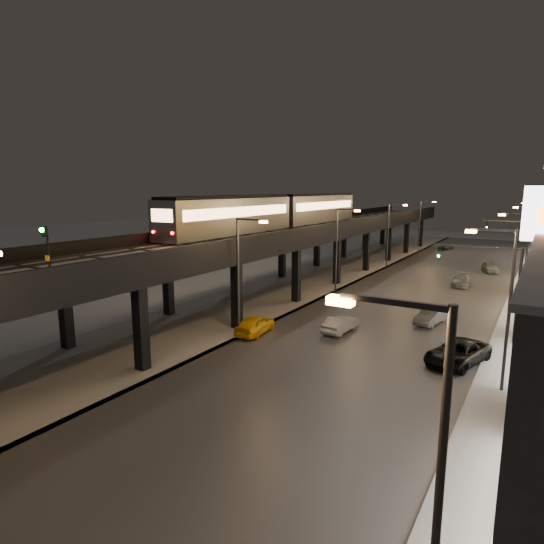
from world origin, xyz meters
The scene contains 28 objects.
ground centered at (0.00, 0.00, 0.00)m, with size 220.00×220.00×0.00m, color silver.
road_surface centered at (7.50, 35.00, 0.03)m, with size 17.00×120.00×0.06m, color #46474D.
sidewalk_right centered at (17.50, 35.00, 0.07)m, with size 4.00×120.00×0.14m, color #9FA1A8.
under_viaduct_pavement centered at (-6.00, 35.00, 0.03)m, with size 11.00×120.00×0.06m, color #9FA1A8.
elevated_viaduct centered at (-6.00, 31.84, 5.62)m, with size 9.00×100.00×6.30m.
viaduct_trackbed centered at (-6.01, 31.97, 6.39)m, with size 8.40×100.00×0.32m.
viaduct_parapet_streetside centered at (-1.65, 32.00, 6.85)m, with size 0.30×100.00×1.10m, color black.
viaduct_parapet_far centered at (-10.35, 32.00, 6.85)m, with size 0.30×100.00×1.10m, color black.
streetlight_right_0 centered at (16.73, -5.00, 5.24)m, with size 2.56×0.28×9.00m.
streetlight_left_1 centered at (-0.43, 13.00, 5.24)m, with size 2.57×0.28×9.00m.
streetlight_right_1 centered at (16.73, 13.00, 5.24)m, with size 2.56×0.28×9.00m.
streetlight_left_2 centered at (-0.43, 31.00, 5.24)m, with size 2.57×0.28×9.00m.
streetlight_right_2 centered at (16.73, 31.00, 5.24)m, with size 2.56×0.28×9.00m.
streetlight_left_3 centered at (-0.43, 49.00, 5.24)m, with size 2.57×0.28×9.00m.
streetlight_right_3 centered at (16.73, 49.00, 5.24)m, with size 2.56×0.28×9.00m.
streetlight_left_4 centered at (-0.43, 67.00, 5.24)m, with size 2.57×0.28×9.00m.
streetlight_right_4 centered at (16.73, 67.00, 5.24)m, with size 2.56×0.28×9.00m.
traffic_light_rig_a centered at (15.84, 22.00, 4.50)m, with size 6.10×0.34×7.00m.
traffic_light_rig_b centered at (15.84, 52.00, 4.50)m, with size 6.10×0.34×7.00m.
subway_train centered at (-8.50, 32.33, 8.48)m, with size 3.13×38.00×3.74m.
rail_signal centered at (-2.10, -0.74, 8.51)m, with size 0.31×0.41×2.67m.
car_taxi centered at (-0.15, 14.40, 0.72)m, with size 1.71×4.25×1.45m, color yellow.
car_near_white centered at (5.23, 18.23, 0.65)m, with size 1.38×3.96×1.31m, color gray.
car_far_white centered at (2.87, 73.25, 0.63)m, with size 1.48×3.68×1.25m, color #454B53.
car_onc_silver centered at (10.80, 24.11, 0.64)m, with size 1.36×3.91×1.29m, color slate.
car_onc_dark centered at (14.19, 15.99, 0.74)m, with size 2.44×5.29×1.47m, color black.
car_onc_white centered at (10.46, 41.19, 0.64)m, with size 1.81×4.44×1.29m, color gray.
car_onc_red centered at (12.27, 52.36, 0.69)m, with size 1.62×4.02×1.37m, color gray.
Camera 1 is at (18.34, -13.56, 11.09)m, focal length 30.00 mm.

